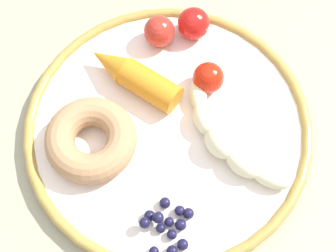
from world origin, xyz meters
The scene contains 10 objects.
ground_plane centered at (0.00, 0.00, 0.00)m, with size 6.00×6.00×0.00m, color gray.
dining_table centered at (0.00, 0.00, 0.66)m, with size 0.99×0.83×0.77m.
plate centered at (0.03, 0.02, 0.78)m, with size 0.32×0.32×0.02m.
banana centered at (0.03, 0.09, 0.79)m, with size 0.10×0.15×0.03m.
carrot_orange centered at (0.00, -0.03, 0.80)m, with size 0.05×0.12×0.03m.
donut centered at (0.09, -0.04, 0.80)m, with size 0.10×0.10×0.03m, color tan.
blueberry_pile centered at (0.13, 0.07, 0.79)m, with size 0.06×0.05×0.02m.
tomato_near centered at (-0.04, 0.04, 0.80)m, with size 0.04×0.04×0.04m, color red.
tomato_mid centered at (-0.10, 0.00, 0.80)m, with size 0.04×0.04×0.04m, color red.
tomato_far centered at (-0.07, -0.03, 0.80)m, with size 0.04×0.04×0.04m, color red.
Camera 1 is at (0.24, 0.12, 1.28)m, focal length 52.91 mm.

